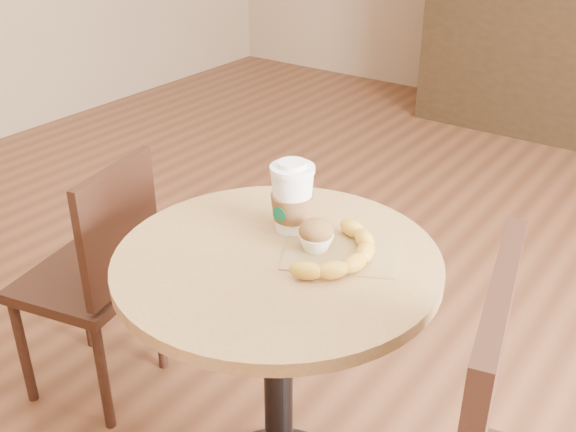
# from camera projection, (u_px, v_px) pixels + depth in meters

# --- Properties ---
(cafe_table) EXTENTS (0.72, 0.72, 0.75)m
(cafe_table) POSITION_uv_depth(u_px,v_px,m) (278.00, 334.00, 1.56)
(cafe_table) COLOR black
(cafe_table) RESTS_ON ground
(chair_left) EXTENTS (0.41, 0.41, 0.79)m
(chair_left) POSITION_uv_depth(u_px,v_px,m) (98.00, 273.00, 1.98)
(chair_left) COLOR black
(chair_left) RESTS_ON ground
(kraft_bag) EXTENTS (0.30, 0.27, 0.00)m
(kraft_bag) POSITION_uv_depth(u_px,v_px,m) (340.00, 252.00, 1.47)
(kraft_bag) COLOR olive
(kraft_bag) RESTS_ON cafe_table
(coffee_cup) EXTENTS (0.10, 0.10, 0.17)m
(coffee_cup) POSITION_uv_depth(u_px,v_px,m) (292.00, 200.00, 1.53)
(coffee_cup) COLOR white
(coffee_cup) RESTS_ON cafe_table
(muffin) EXTENTS (0.08, 0.08, 0.07)m
(muffin) POSITION_uv_depth(u_px,v_px,m) (316.00, 235.00, 1.46)
(muffin) COLOR white
(muffin) RESTS_ON kraft_bag
(banana) EXTENTS (0.15, 0.28, 0.04)m
(banana) POSITION_uv_depth(u_px,v_px,m) (343.00, 253.00, 1.42)
(banana) COLOR gold
(banana) RESTS_ON kraft_bag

